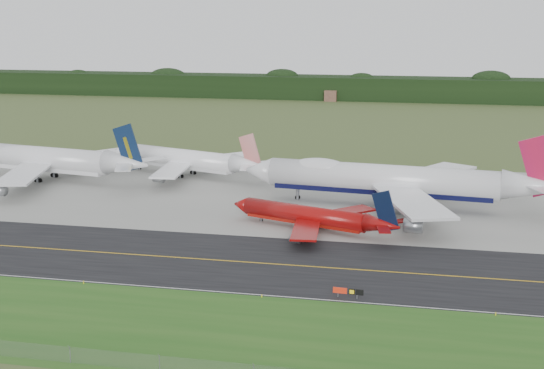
{
  "coord_description": "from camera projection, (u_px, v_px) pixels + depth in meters",
  "views": [
    {
      "loc": [
        25.64,
        -129.86,
        43.09
      ],
      "look_at": [
        -6.61,
        22.0,
        8.62
      ],
      "focal_mm": 50.0,
      "sensor_mm": 36.0,
      "label": 1
    }
  ],
  "objects": [
    {
      "name": "taxiway",
      "position": [
        278.0,
        264.0,
        134.72
      ],
      "size": [
        400.0,
        32.0,
        0.02
      ],
      "primitive_type": "cube",
      "color": "black",
      "rests_on": "ground"
    },
    {
      "name": "taxiway_edge_line",
      "position": [
        258.0,
        295.0,
        119.92
      ],
      "size": [
        400.0,
        0.25,
        0.0
      ],
      "primitive_type": "cube",
      "color": "silver",
      "rests_on": "taxiway"
    },
    {
      "name": "taxiway_centreline",
      "position": [
        278.0,
        264.0,
        134.72
      ],
      "size": [
        400.0,
        0.4,
        0.0
      ],
      "primitive_type": "cube",
      "color": "#C59312",
      "rests_on": "taxiway"
    },
    {
      "name": "edge_marker_center",
      "position": [
        262.0,
        296.0,
        118.76
      ],
      "size": [
        0.16,
        0.16,
        0.5
      ],
      "primitive_type": "cylinder",
      "color": "yellow",
      "rests_on": "ground"
    },
    {
      "name": "taxiway_sign",
      "position": [
        348.0,
        291.0,
        118.26
      ],
      "size": [
        4.82,
        0.56,
        1.61
      ],
      "color": "slate",
      "rests_on": "ground"
    },
    {
      "name": "horizon_treeline",
      "position": [
        383.0,
        90.0,
        398.78
      ],
      "size": [
        700.0,
        25.0,
        12.0
      ],
      "color": "black",
      "rests_on": "ground"
    },
    {
      "name": "jet_ba_747",
      "position": [
        393.0,
        180.0,
        173.97
      ],
      "size": [
        73.9,
        60.86,
        18.57
      ],
      "color": "silver",
      "rests_on": "ground"
    },
    {
      "name": "grass_verge",
      "position": [
        233.0,
        334.0,
        105.12
      ],
      "size": [
        400.0,
        30.0,
        0.01
      ],
      "primitive_type": "cube",
      "color": "#204F17",
      "rests_on": "ground"
    },
    {
      "name": "ground",
      "position": [
        282.0,
        257.0,
        138.54
      ],
      "size": [
        600.0,
        600.0,
        0.0
      ],
      "primitive_type": "plane",
      "color": "#3F5025",
      "rests_on": "ground"
    },
    {
      "name": "perimeter_fence",
      "position": [
        206.0,
        368.0,
        92.47
      ],
      "size": [
        320.0,
        0.1,
        320.0
      ],
      "color": "slate",
      "rests_on": "ground"
    },
    {
      "name": "edge_marker_left",
      "position": [
        84.0,
        282.0,
        124.88
      ],
      "size": [
        0.16,
        0.16,
        0.5
      ],
      "primitive_type": "cylinder",
      "color": "yellow",
      "rests_on": "ground"
    },
    {
      "name": "apron",
      "position": [
        322.0,
        195.0,
        187.24
      ],
      "size": [
        400.0,
        78.0,
        0.01
      ],
      "primitive_type": "cube",
      "color": "gray",
      "rests_on": "ground"
    },
    {
      "name": "jet_red_737",
      "position": [
        313.0,
        217.0,
        155.71
      ],
      "size": [
        37.55,
        29.73,
        10.45
      ],
      "color": "maroon",
      "rests_on": "ground"
    },
    {
      "name": "edge_marker_right",
      "position": [
        496.0,
        314.0,
        111.58
      ],
      "size": [
        0.16,
        0.16,
        0.5
      ],
      "primitive_type": "cylinder",
      "color": "yellow",
      "rests_on": "ground"
    },
    {
      "name": "jet_navy_gold",
      "position": [
        45.0,
        160.0,
        203.55
      ],
      "size": [
        64.81,
        55.75,
        16.77
      ],
      "color": "silver",
      "rests_on": "ground"
    },
    {
      "name": "jet_star_tail",
      "position": [
        186.0,
        160.0,
        208.6
      ],
      "size": [
        50.43,
        40.97,
        13.69
      ],
      "color": "white",
      "rests_on": "ground"
    }
  ]
}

